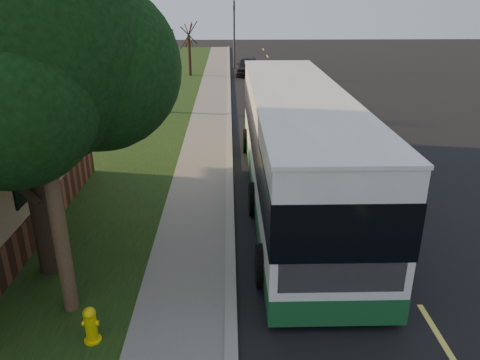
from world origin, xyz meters
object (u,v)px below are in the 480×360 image
Objects in this scene: leafy_tree at (19,46)px; bare_tree_far at (189,50)px; distant_car at (247,66)px; utility_pole at (36,88)px; fire_hydrant at (91,325)px; dumpster at (4,177)px; bare_tree_near at (162,73)px; transit_bus at (296,143)px; traffic_signal at (234,30)px.

leafy_tree reaches higher than bare_tree_far.
utility_pole is at bearing -93.73° from distant_car.
utility_pole reaches higher than fire_hydrant.
utility_pole reaches higher than dumpster.
utility_pole is 5.68× the size of dumpster.
transit_bus is at bearing -64.16° from bare_tree_near.
leafy_tree is 28.90m from distant_car.
leafy_tree is at bearing -98.47° from traffic_signal.
fire_hydrant is 30.04m from bare_tree_far.
transit_bus reaches higher than dumpster.
utility_pole is 30.28m from distant_car.
transit_bus is (4.65, 6.54, 1.42)m from fire_hydrant.
dumpster is (-3.76, -10.96, -1.51)m from bare_tree_near.
fire_hydrant is 8.44m from dumpster.
bare_tree_far is at bearing 102.15° from transit_bus.
utility_pole is 1.16× the size of leafy_tree.
leafy_tree is 0.61× the size of transit_bus.
distant_car is (4.50, 0.63, -1.30)m from bare_tree_far.
leafy_tree reaches higher than transit_bus.
bare_tree_near is at bearing -106.12° from distant_car.
distant_car is at bearing 82.38° from fire_hydrant.
fire_hydrant is 0.06× the size of transit_bus.
fire_hydrant is 0.46× the size of dumpster.
bare_tree_far is 24.00m from transit_bus.
fire_hydrant is 0.17× the size of bare_tree_near.
traffic_signal is 27.53m from transit_bus.
traffic_signal reaches higher than bare_tree_near.
transit_bus is 3.13× the size of distant_car.
traffic_signal is (4.00, 16.00, 1.01)m from bare_tree_near.
traffic_signal is (3.81, 33.01, -1.47)m from utility_pole.
traffic_signal reaches higher than fire_hydrant.
utility_pole is at bearing 125.38° from fire_hydrant.
transit_bus is (5.55, -11.46, -0.30)m from bare_tree_near.
fire_hydrant is at bearing -87.14° from bare_tree_near.
bare_tree_far is (-0.40, 30.00, 1.57)m from fire_hydrant.
leafy_tree is at bearing -54.91° from dumpster.
bare_tree_near reaches higher than fire_hydrant.
bare_tree_far is at bearing -131.19° from traffic_signal.
dumpster is (-4.26, -22.96, -1.36)m from bare_tree_far.
utility_pole reaches higher than transit_bus.
distant_car is (5.00, 12.63, -1.45)m from bare_tree_near.
transit_bus is (5.05, -23.46, -0.15)m from bare_tree_far.
distant_car is at bearing 78.54° from leafy_tree.
fire_hydrant is 4.37m from utility_pole.
dumpster is at bearing -104.89° from distant_car.
fire_hydrant is at bearing -92.15° from distant_car.
utility_pole is 2.21× the size of distant_car.
dumpster is at bearing -108.92° from bare_tree_near.
bare_tree_far is at bearing 87.61° from bare_tree_near.
utility_pole reaches higher than leafy_tree.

